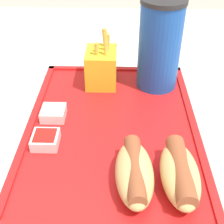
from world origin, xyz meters
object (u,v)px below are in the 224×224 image
Objects in this scene: hot_dog_near at (134,172)px; hot_dog_far at (180,173)px; sauce_cup_mayo at (53,113)px; soda_cup at (160,45)px; sauce_cup_ketchup at (45,139)px; fries_carton at (101,66)px.

hot_dog_far is at bearing 90.00° from hot_dog_near.
hot_dog_far is 0.25m from sauce_cup_mayo.
soda_cup is at bearing -178.24° from hot_dog_far.
sauce_cup_mayo and sauce_cup_ketchup have the same top height.
soda_cup reaches higher than hot_dog_near.
sauce_cup_ketchup is (0.07, -0.00, 0.00)m from sauce_cup_mayo.
soda_cup is 1.71× the size of fries_carton.
hot_dog_near is at bearing 43.33° from sauce_cup_mayo.
fries_carton is at bearing 146.51° from sauce_cup_mayo.
sauce_cup_ketchup is at bearing -45.76° from soda_cup.
soda_cup is 5.03× the size of sauce_cup_ketchup.
hot_dog_far is 0.99× the size of fries_carton.
fries_carton reaches higher than sauce_cup_ketchup.
fries_carton is 0.21m from sauce_cup_ketchup.
sauce_cup_mayo is (0.12, -0.08, -0.03)m from fries_carton.
sauce_cup_mayo is 1.00× the size of sauce_cup_ketchup.
hot_dog_far is (0.26, 0.01, -0.07)m from soda_cup.
soda_cup is 0.24m from sauce_cup_mayo.
fries_carton is 0.15m from sauce_cup_mayo.
sauce_cup_mayo is at bearing -136.67° from hot_dog_near.
sauce_cup_mayo is (-0.15, -0.14, -0.01)m from hot_dog_near.
sauce_cup_mayo is at bearing 179.76° from sauce_cup_ketchup.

